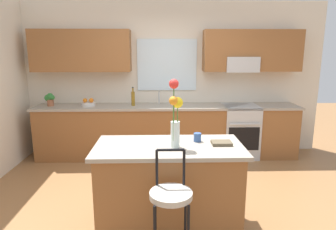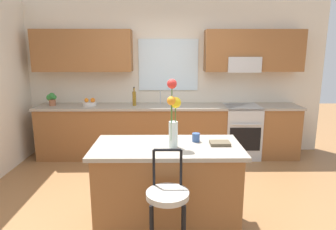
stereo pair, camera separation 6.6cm
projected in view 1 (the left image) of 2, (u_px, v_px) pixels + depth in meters
The scene contains 13 objects.
ground_plane at pixel (171, 203), 3.70m from camera, with size 14.00×14.00×0.00m, color olive.
back_wall_assembly at pixel (168, 70), 5.32m from camera, with size 5.60×0.50×2.70m.
counter_run at pixel (167, 131), 5.26m from camera, with size 4.56×0.64×0.92m.
sink_faucet at pixel (159, 96), 5.27m from camera, with size 0.02×0.13×0.23m.
oven_range at pixel (239, 131), 5.27m from camera, with size 0.60×0.64×0.92m.
kitchen_island at pixel (169, 187), 3.09m from camera, with size 1.50×0.75×0.92m.
bar_stool_near at pixel (171, 200), 2.48m from camera, with size 0.36×0.36×1.04m.
flower_vase at pixel (175, 114), 2.87m from camera, with size 0.13×0.15×0.67m.
mug_ceramic at pixel (197, 137), 3.11m from camera, with size 0.08×0.08×0.09m, color #33518C.
cookbook at pixel (221, 143), 3.02m from camera, with size 0.20×0.15×0.03m, color brown.
fruit_bowl_oranges at pixel (88, 103), 5.12m from camera, with size 0.24×0.24×0.13m.
bottle_olive_oil at pixel (133, 98), 5.12m from camera, with size 0.06×0.06×0.32m.
potted_plant_small at pixel (50, 99), 5.09m from camera, with size 0.18×0.12×0.22m.
Camera 1 is at (-0.13, -3.38, 1.86)m, focal length 31.78 mm.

